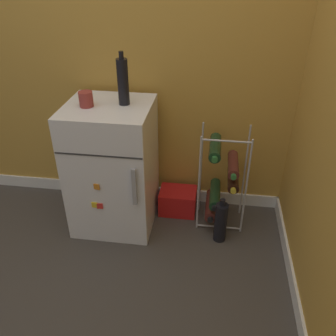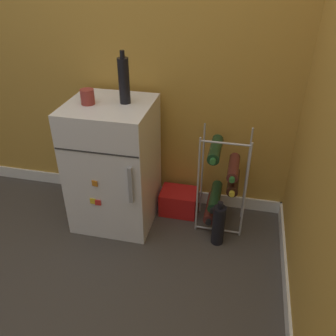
% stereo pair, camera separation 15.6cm
% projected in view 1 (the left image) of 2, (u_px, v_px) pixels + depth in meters
% --- Properties ---
extents(ground_plane, '(14.00, 14.00, 0.00)m').
position_uv_depth(ground_plane, '(130.00, 268.00, 2.07)').
color(ground_plane, '#423D38').
extents(wall_back, '(6.84, 0.07, 2.50)m').
position_uv_depth(wall_back, '(147.00, 19.00, 2.05)').
color(wall_back, '#BC8C38').
rests_on(wall_back, ground_plane).
extents(mini_fridge, '(0.50, 0.50, 0.83)m').
position_uv_depth(mini_fridge, '(113.00, 167.00, 2.24)').
color(mini_fridge, white).
rests_on(mini_fridge, ground_plane).
extents(wine_rack, '(0.30, 0.31, 0.68)m').
position_uv_depth(wine_rack, '(221.00, 180.00, 2.26)').
color(wine_rack, '#B2B2B7').
rests_on(wine_rack, ground_plane).
extents(soda_box, '(0.25, 0.19, 0.17)m').
position_uv_depth(soda_box, '(178.00, 201.00, 2.48)').
color(soda_box, red).
rests_on(soda_box, ground_plane).
extents(fridge_top_cup, '(0.08, 0.08, 0.09)m').
position_uv_depth(fridge_top_cup, '(86.00, 99.00, 1.99)').
color(fridge_top_cup, maroon).
rests_on(fridge_top_cup, mini_fridge).
extents(fridge_top_bottle, '(0.06, 0.06, 0.30)m').
position_uv_depth(fridge_top_bottle, '(123.00, 82.00, 1.97)').
color(fridge_top_bottle, black).
rests_on(fridge_top_bottle, mini_fridge).
extents(loose_bottle_floor, '(0.08, 0.08, 0.31)m').
position_uv_depth(loose_bottle_floor, '(221.00, 222.00, 2.21)').
color(loose_bottle_floor, black).
rests_on(loose_bottle_floor, ground_plane).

